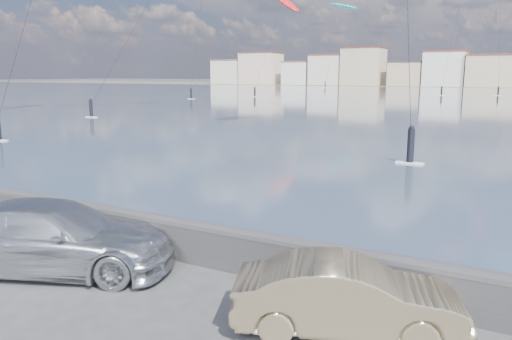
{
  "coord_description": "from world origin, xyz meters",
  "views": [
    {
      "loc": [
        6.94,
        -6.81,
        4.59
      ],
      "look_at": [
        1.0,
        4.0,
        2.2
      ],
      "focal_mm": 35.0,
      "sensor_mm": 36.0,
      "label": 1
    }
  ],
  "objects": [
    {
      "name": "car_champagne",
      "position": [
        4.37,
        1.26,
        0.67
      ],
      "size": [
        4.31,
        2.82,
        1.34
      ],
      "primitive_type": "imported",
      "rotation": [
        0.0,
        0.0,
        1.95
      ],
      "color": "tan",
      "rests_on": "ground"
    },
    {
      "name": "kitesurfer_17",
      "position": [
        -51.25,
        159.68,
        26.45
      ],
      "size": [
        10.01,
        12.5,
        28.5
      ],
      "color": "#19BFBF",
      "rests_on": "ground"
    },
    {
      "name": "car_silver",
      "position": [
        -2.59,
        0.72,
        0.82
      ],
      "size": [
        6.09,
        4.32,
        1.64
      ],
      "primitive_type": "imported",
      "rotation": [
        0.0,
        0.0,
        1.97
      ],
      "color": "silver",
      "rests_on": "ground"
    },
    {
      "name": "seawall",
      "position": [
        0.0,
        2.7,
        0.58
      ],
      "size": [
        400.0,
        0.36,
        1.08
      ],
      "color": "#28282B",
      "rests_on": "ground"
    },
    {
      "name": "kitesurfer_9",
      "position": [
        -40.39,
        90.71,
        19.48
      ],
      "size": [
        9.74,
        13.0,
        23.0
      ],
      "color": "red",
      "rests_on": "ground"
    },
    {
      "name": "ground",
      "position": [
        0.0,
        0.0,
        0.0
      ],
      "size": [
        700.0,
        700.0,
        0.0
      ],
      "primitive_type": "plane",
      "color": "#333335",
      "rests_on": "ground"
    },
    {
      "name": "far_shore_strip",
      "position": [
        0.0,
        200.0,
        0.01
      ],
      "size": [
        500.0,
        60.0,
        0.0
      ],
      "primitive_type": "cube",
      "color": "#4C473D",
      "rests_on": "ground"
    },
    {
      "name": "bay_water",
      "position": [
        0.0,
        91.5,
        0.01
      ],
      "size": [
        500.0,
        177.0,
        0.0
      ],
      "primitive_type": "cube",
      "color": "#3E5268",
      "rests_on": "ground"
    }
  ]
}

